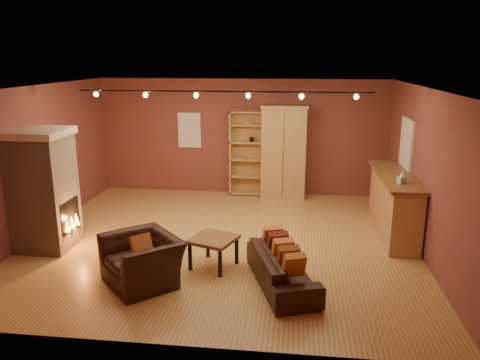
# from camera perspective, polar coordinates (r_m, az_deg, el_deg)

# --- Properties ---
(floor) EXTENTS (7.00, 7.00, 0.00)m
(floor) POSITION_cam_1_polar(r_m,az_deg,el_deg) (8.73, -2.24, -7.46)
(floor) COLOR #A6793B
(floor) RESTS_ON ground
(ceiling) EXTENTS (7.00, 7.00, 0.00)m
(ceiling) POSITION_cam_1_polar(r_m,az_deg,el_deg) (8.09, -2.44, 11.20)
(ceiling) COLOR brown
(ceiling) RESTS_ON back_wall
(back_wall) EXTENTS (7.00, 0.02, 2.80)m
(back_wall) POSITION_cam_1_polar(r_m,az_deg,el_deg) (11.46, 0.23, 5.25)
(back_wall) COLOR brown
(back_wall) RESTS_ON floor
(left_wall) EXTENTS (0.02, 6.50, 2.80)m
(left_wall) POSITION_cam_1_polar(r_m,az_deg,el_deg) (9.50, -23.69, 1.96)
(left_wall) COLOR brown
(left_wall) RESTS_ON floor
(right_wall) EXTENTS (0.02, 6.50, 2.80)m
(right_wall) POSITION_cam_1_polar(r_m,az_deg,el_deg) (8.49, 21.68, 0.76)
(right_wall) COLOR brown
(right_wall) RESTS_ON floor
(fireplace) EXTENTS (1.01, 0.98, 2.12)m
(fireplace) POSITION_cam_1_polar(r_m,az_deg,el_deg) (8.84, -22.82, -1.10)
(fireplace) COLOR tan
(fireplace) RESTS_ON floor
(back_window) EXTENTS (0.56, 0.04, 0.86)m
(back_window) POSITION_cam_1_polar(r_m,az_deg,el_deg) (11.63, -6.19, 6.05)
(back_window) COLOR white
(back_window) RESTS_ON back_wall
(bookcase) EXTENTS (0.84, 0.33, 2.06)m
(bookcase) POSITION_cam_1_polar(r_m,az_deg,el_deg) (11.40, 0.89, 3.39)
(bookcase) COLOR tan
(bookcase) RESTS_ON floor
(armoire) EXTENTS (1.10, 0.63, 2.23)m
(armoire) POSITION_cam_1_polar(r_m,az_deg,el_deg) (11.16, 5.34, 3.45)
(armoire) COLOR tan
(armoire) RESTS_ON floor
(bar_counter) EXTENTS (0.65, 2.47, 1.18)m
(bar_counter) POSITION_cam_1_polar(r_m,az_deg,el_deg) (9.36, 18.26, -2.78)
(bar_counter) COLOR tan
(bar_counter) RESTS_ON floor
(tissue_box) EXTENTS (0.16, 0.16, 0.22)m
(tissue_box) POSITION_cam_1_polar(r_m,az_deg,el_deg) (8.56, 19.13, 0.20)
(tissue_box) COLOR #83BCD3
(tissue_box) RESTS_ON bar_counter
(right_window) EXTENTS (0.05, 0.90, 1.00)m
(right_window) POSITION_cam_1_polar(r_m,az_deg,el_deg) (9.77, 19.63, 4.18)
(right_window) COLOR white
(right_window) RESTS_ON right_wall
(loveseat) EXTENTS (1.05, 1.85, 0.75)m
(loveseat) POSITION_cam_1_polar(r_m,az_deg,el_deg) (7.06, 5.16, -9.89)
(loveseat) COLOR black
(loveseat) RESTS_ON floor
(armchair) EXTENTS (1.28, 1.30, 0.97)m
(armchair) POSITION_cam_1_polar(r_m,az_deg,el_deg) (7.19, -11.88, -8.66)
(armchair) COLOR black
(armchair) RESTS_ON floor
(coffee_table) EXTENTS (0.85, 0.85, 0.50)m
(coffee_table) POSITION_cam_1_polar(r_m,az_deg,el_deg) (7.59, -3.24, -7.53)
(coffee_table) COLOR brown
(coffee_table) RESTS_ON floor
(track_rail) EXTENTS (5.20, 0.09, 0.13)m
(track_rail) POSITION_cam_1_polar(r_m,az_deg,el_deg) (8.30, -2.21, 10.51)
(track_rail) COLOR black
(track_rail) RESTS_ON ceiling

